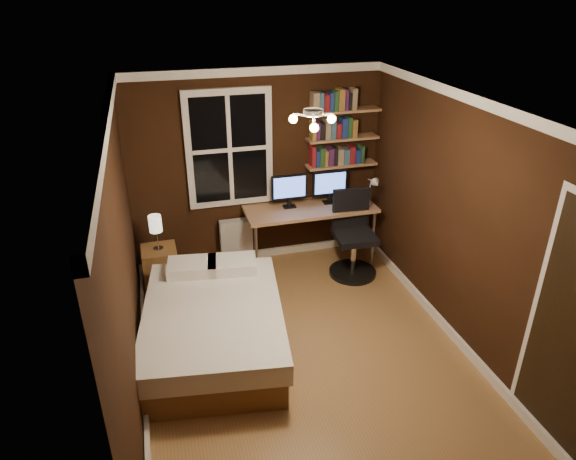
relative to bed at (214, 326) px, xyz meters
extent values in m
plane|color=olive|center=(0.86, -0.33, -0.27)|extent=(4.20, 4.20, 0.00)
cube|color=black|center=(0.86, 1.77, 0.98)|extent=(3.20, 0.04, 2.50)
cube|color=black|center=(-0.74, -0.33, 0.98)|extent=(0.04, 4.20, 2.50)
cube|color=black|center=(2.46, -0.33, 0.98)|extent=(0.04, 4.20, 2.50)
cube|color=white|center=(0.86, -0.33, 2.23)|extent=(3.20, 4.20, 0.02)
cube|color=white|center=(0.51, 1.74, 1.28)|extent=(1.06, 0.06, 1.46)
cube|color=#AE7D54|center=(1.94, 1.65, 0.98)|extent=(0.92, 0.22, 0.03)
cube|color=#AE7D54|center=(1.94, 1.65, 1.33)|extent=(0.92, 0.22, 0.03)
cube|color=#AE7D54|center=(1.94, 1.65, 1.68)|extent=(0.92, 0.22, 0.03)
cube|color=brown|center=(0.00, -0.03, -0.13)|extent=(1.51, 1.98, 0.29)
cube|color=white|center=(0.00, -0.03, 0.13)|extent=(1.60, 2.04, 0.22)
cube|color=white|center=(-0.12, 0.71, 0.30)|extent=(0.57, 0.43, 0.13)
cube|color=white|center=(0.31, 0.65, 0.30)|extent=(0.57, 0.43, 0.13)
cube|color=brown|center=(-0.46, 1.35, -0.02)|extent=(0.42, 0.42, 0.51)
cube|color=beige|center=(0.53, 1.66, 0.04)|extent=(0.41, 0.14, 0.62)
cube|color=#AE7D54|center=(1.46, 1.44, 0.50)|extent=(1.67, 0.63, 0.04)
cylinder|color=beige|center=(0.69, 1.17, 0.10)|extent=(0.04, 0.04, 0.75)
cylinder|color=beige|center=(2.24, 1.17, 0.10)|extent=(0.04, 0.04, 0.75)
cylinder|color=beige|center=(0.69, 1.71, 0.10)|extent=(0.04, 0.04, 0.75)
cylinder|color=beige|center=(2.24, 1.71, 0.10)|extent=(0.04, 0.04, 0.75)
cylinder|color=black|center=(1.90, 0.99, -0.25)|extent=(0.60, 0.60, 0.05)
cylinder|color=silver|center=(1.90, 0.99, 0.00)|extent=(0.07, 0.07, 0.45)
cube|color=black|center=(1.90, 0.99, 0.27)|extent=(0.52, 0.52, 0.08)
cube|color=black|center=(1.92, 1.20, 0.56)|extent=(0.47, 0.09, 0.51)
camera|label=1|loc=(-0.39, -4.25, 3.16)|focal=32.00mm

